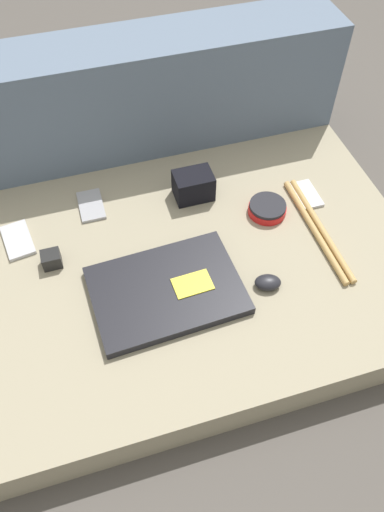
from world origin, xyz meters
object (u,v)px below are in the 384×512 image
(speaker_puck, at_px, (267,208))
(phone_black, at_px, (91,205))
(phone_silver, at_px, (18,240))
(camera_pouch, at_px, (193,186))
(charger_brick, at_px, (51,259))
(computer_mouse, at_px, (268,282))
(phone_small, at_px, (304,195))
(laptop, at_px, (167,290))

(speaker_puck, distance_m, phone_black, 0.47)
(speaker_puck, bearing_deg, phone_silver, 172.08)
(phone_black, distance_m, camera_pouch, 0.28)
(camera_pouch, relative_size, charger_brick, 2.25)
(phone_black, height_order, camera_pouch, camera_pouch)
(phone_silver, xyz_separation_m, phone_black, (0.20, 0.07, -0.00))
(computer_mouse, relative_size, phone_small, 0.70)
(laptop, distance_m, phone_small, 0.49)
(camera_pouch, bearing_deg, speaker_puck, -34.53)
(phone_black, relative_size, charger_brick, 2.45)
(speaker_puck, xyz_separation_m, phone_silver, (-0.65, 0.09, -0.01))
(computer_mouse, distance_m, phone_small, 0.33)
(computer_mouse, relative_size, camera_pouch, 0.70)
(phone_silver, relative_size, camera_pouch, 1.23)
(laptop, bearing_deg, phone_black, 107.67)
(phone_silver, height_order, phone_black, phone_silver)
(computer_mouse, height_order, phone_silver, computer_mouse)
(computer_mouse, relative_size, charger_brick, 1.57)
(phone_silver, distance_m, charger_brick, 0.13)
(phone_black, bearing_deg, phone_small, -12.51)
(computer_mouse, height_order, phone_black, computer_mouse)
(phone_silver, distance_m, camera_pouch, 0.48)
(speaker_puck, distance_m, charger_brick, 0.57)
(laptop, relative_size, computer_mouse, 4.95)
(computer_mouse, bearing_deg, laptop, -177.36)
(speaker_puck, bearing_deg, camera_pouch, 145.47)
(computer_mouse, bearing_deg, phone_black, 147.95)
(computer_mouse, xyz_separation_m, camera_pouch, (-0.08, 0.34, 0.02))
(charger_brick, bearing_deg, laptop, -33.59)
(computer_mouse, height_order, phone_small, computer_mouse)
(phone_small, distance_m, camera_pouch, 0.31)
(phone_silver, xyz_separation_m, phone_small, (0.77, -0.06, -0.00))
(speaker_puck, distance_m, phone_silver, 0.65)
(phone_black, height_order, phone_small, same)
(laptop, bearing_deg, computer_mouse, -14.85)
(laptop, relative_size, phone_small, 3.46)
(charger_brick, bearing_deg, phone_small, 2.92)
(camera_pouch, bearing_deg, laptop, -117.96)
(phone_small, height_order, camera_pouch, camera_pouch)
(laptop, relative_size, phone_black, 3.18)
(speaker_puck, xyz_separation_m, camera_pouch, (-0.17, 0.12, 0.02))
(speaker_puck, relative_size, charger_brick, 2.20)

